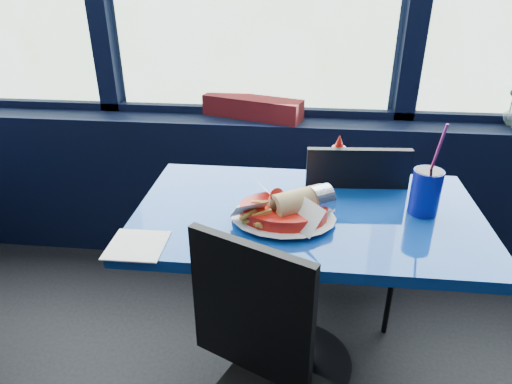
# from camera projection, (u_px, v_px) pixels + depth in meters

# --- Properties ---
(window_sill) EXTENTS (5.00, 0.26, 0.80)m
(window_sill) POSITION_uv_depth(u_px,v_px,m) (252.00, 187.00, 2.55)
(window_sill) COLOR black
(window_sill) RESTS_ON ground
(near_table) EXTENTS (1.20, 0.70, 0.75)m
(near_table) POSITION_uv_depth(u_px,v_px,m) (305.00, 253.00, 1.68)
(near_table) COLOR black
(near_table) RESTS_ON ground
(chair_near_front) EXTENTS (0.53, 0.53, 0.89)m
(chair_near_front) POSITION_uv_depth(u_px,v_px,m) (264.00, 382.00, 1.24)
(chair_near_front) COLOR black
(chair_near_front) RESTS_ON ground
(chair_near_back) EXTENTS (0.44, 0.44, 0.91)m
(chair_near_back) POSITION_uv_depth(u_px,v_px,m) (350.00, 223.00, 1.97)
(chair_near_back) COLOR black
(chair_near_back) RESTS_ON ground
(planter_box) EXTENTS (0.54, 0.28, 0.10)m
(planter_box) POSITION_uv_depth(u_px,v_px,m) (252.00, 107.00, 2.36)
(planter_box) COLOR maroon
(planter_box) RESTS_ON window_sill
(food_basket) EXTENTS (0.34, 0.33, 0.11)m
(food_basket) POSITION_uv_depth(u_px,v_px,m) (286.00, 210.00, 1.51)
(food_basket) COLOR red
(food_basket) RESTS_ON near_table
(ketchup_bottle) EXTENTS (0.05, 0.05, 0.20)m
(ketchup_bottle) POSITION_uv_depth(u_px,v_px,m) (338.00, 162.00, 1.75)
(ketchup_bottle) COLOR red
(ketchup_bottle) RESTS_ON near_table
(soda_cup) EXTENTS (0.10, 0.10, 0.34)m
(soda_cup) POSITION_uv_depth(u_px,v_px,m) (426.00, 191.00, 1.54)
(soda_cup) COLOR #0D158F
(soda_cup) RESTS_ON near_table
(napkin) EXTENTS (0.17, 0.17, 0.00)m
(napkin) POSITION_uv_depth(u_px,v_px,m) (137.00, 245.00, 1.40)
(napkin) COLOR white
(napkin) RESTS_ON near_table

